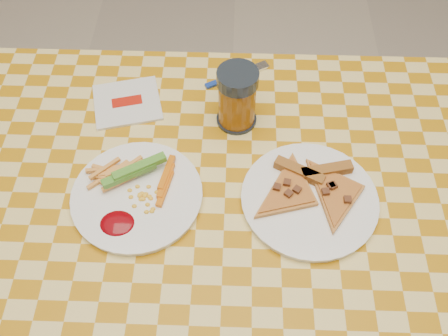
{
  "coord_description": "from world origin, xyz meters",
  "views": [
    {
      "loc": [
        0.01,
        -0.47,
        1.57
      ],
      "look_at": [
        -0.0,
        0.09,
        0.78
      ],
      "focal_mm": 40.0,
      "sensor_mm": 36.0,
      "label": 1
    }
  ],
  "objects_px": {
    "drink_glass": "(237,98)",
    "table": "(224,232)",
    "plate_left": "(137,196)",
    "plate_right": "(309,200)"
  },
  "relations": [
    {
      "from": "plate_right",
      "to": "drink_glass",
      "type": "relative_size",
      "value": 1.84
    },
    {
      "from": "plate_left",
      "to": "plate_right",
      "type": "bearing_deg",
      "value": 0.45
    },
    {
      "from": "table",
      "to": "plate_left",
      "type": "xyz_separation_m",
      "value": [
        -0.17,
        0.03,
        0.08
      ]
    },
    {
      "from": "drink_glass",
      "to": "plate_right",
      "type": "bearing_deg",
      "value": -54.71
    },
    {
      "from": "plate_right",
      "to": "drink_glass",
      "type": "xyz_separation_m",
      "value": [
        -0.14,
        0.2,
        0.06
      ]
    },
    {
      "from": "table",
      "to": "plate_right",
      "type": "xyz_separation_m",
      "value": [
        0.16,
        0.03,
        0.08
      ]
    },
    {
      "from": "table",
      "to": "drink_glass",
      "type": "height_order",
      "value": "drink_glass"
    },
    {
      "from": "table",
      "to": "drink_glass",
      "type": "bearing_deg",
      "value": 85.43
    },
    {
      "from": "plate_left",
      "to": "drink_glass",
      "type": "height_order",
      "value": "drink_glass"
    },
    {
      "from": "drink_glass",
      "to": "table",
      "type": "bearing_deg",
      "value": -94.57
    }
  ]
}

